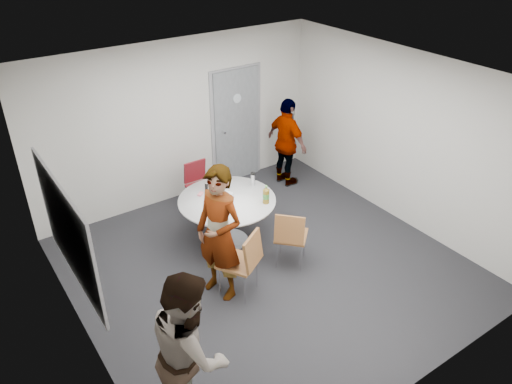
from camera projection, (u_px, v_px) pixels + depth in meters
floor at (267, 267)px, 7.04m from camera, size 5.00×5.00×0.00m
ceiling at (270, 80)px, 5.68m from camera, size 5.00×5.00×0.00m
wall_back at (179, 122)px, 8.14m from camera, size 5.00×0.00×5.00m
wall_left at (72, 251)px, 5.13m from camera, size 0.00×5.00×5.00m
wall_right at (401, 138)px, 7.59m from camera, size 0.00×5.00×5.00m
wall_front at (427, 292)px, 4.58m from camera, size 5.00×0.00×5.00m
door at (236, 126)px, 8.83m from camera, size 1.02×0.17×2.12m
whiteboard at (68, 232)px, 5.24m from camera, size 0.04×1.90×1.25m
table at (228, 205)px, 7.27m from camera, size 1.42×1.42×1.02m
chair_near_left at (245, 258)px, 6.28m from camera, size 0.63×0.64×0.94m
chair_near_right at (290, 234)px, 6.79m from camera, size 0.62×0.62×0.89m
chair_far at (198, 181)px, 8.15m from camera, size 0.40×0.43×0.84m
person_main at (219, 234)px, 6.15m from camera, size 0.63×0.77×1.83m
person_left at (191, 351)px, 4.57m from camera, size 0.96×1.06×1.78m
person_right at (287, 143)px, 8.75m from camera, size 0.46×0.96×1.60m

